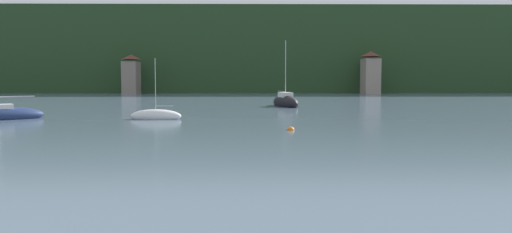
# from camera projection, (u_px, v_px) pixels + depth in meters

# --- Properties ---
(wooded_hillside) EXTENTS (352.00, 70.65, 37.34)m
(wooded_hillside) POSITION_uv_depth(u_px,v_px,m) (212.00, 61.00, 155.58)
(wooded_hillside) COLOR #264223
(wooded_hillside) RESTS_ON ground_plane
(shore_building_west) EXTENTS (3.33, 5.75, 8.75)m
(shore_building_west) POSITION_uv_depth(u_px,v_px,m) (131.00, 75.00, 110.99)
(shore_building_west) COLOR gray
(shore_building_west) RESTS_ON ground_plane
(shore_building_westcentral) EXTENTS (3.54, 6.16, 9.51)m
(shore_building_westcentral) POSITION_uv_depth(u_px,v_px,m) (370.00, 73.00, 111.83)
(shore_building_westcentral) COLOR gray
(shore_building_westcentral) RESTS_ON ground_plane
(sailboat_far_4) EXTENTS (4.38, 1.32, 5.54)m
(sailboat_far_4) POSITION_uv_depth(u_px,v_px,m) (156.00, 116.00, 42.73)
(sailboat_far_4) COLOR white
(sailboat_far_4) RESTS_ON ground_plane
(sailboat_far_9) EXTENTS (3.91, 7.32, 8.71)m
(sailboat_far_9) POSITION_uv_depth(u_px,v_px,m) (285.00, 102.00, 62.11)
(sailboat_far_9) COLOR black
(sailboat_far_9) RESTS_ON ground_plane
(mooring_buoy_near) EXTENTS (0.51, 0.51, 0.51)m
(mooring_buoy_near) POSITION_uv_depth(u_px,v_px,m) (291.00, 130.00, 33.72)
(mooring_buoy_near) COLOR orange
(mooring_buoy_near) RESTS_ON ground_plane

